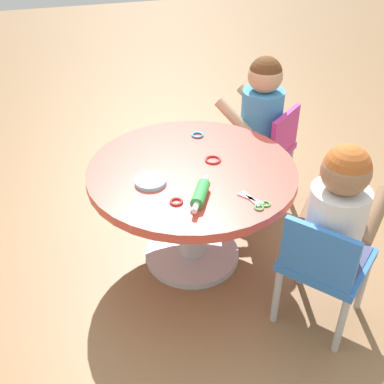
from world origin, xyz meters
name	(u,v)px	position (x,y,z in m)	size (l,w,h in m)	color
ground_plane	(192,256)	(0.00, 0.00, 0.00)	(10.00, 10.00, 0.00)	olive
craft_table	(192,191)	(0.00, 0.00, 0.37)	(0.88, 0.88, 0.49)	silver
child_chair_left	(324,263)	(-0.50, -0.37, 0.31)	(0.42, 0.42, 0.54)	#B7B7BC
seated_child_left	(338,210)	(-0.47, -0.40, 0.53)	(0.43, 0.44, 0.51)	#3F4772
child_chair_right	(265,149)	(0.37, -0.50, 0.31)	(0.42, 0.42, 0.54)	#B7B7BC
seated_child_right	(261,107)	(0.40, -0.48, 0.53)	(0.44, 0.43, 0.51)	#3F4772
rolling_pin	(200,194)	(-0.22, 0.03, 0.52)	(0.21, 0.13, 0.05)	green
craft_scissors	(257,203)	(-0.31, -0.16, 0.50)	(0.14, 0.10, 0.01)	silver
playdough_blob_0	(151,182)	(-0.07, 0.19, 0.50)	(0.13, 0.13, 0.02)	#8CCCF2
cookie_cutter_0	(197,135)	(0.26, -0.10, 0.50)	(0.06, 0.06, 0.01)	#3F99D8
cookie_cutter_1	(213,160)	(0.03, -0.10, 0.50)	(0.07, 0.07, 0.01)	red
cookie_cutter_2	(176,202)	(-0.22, 0.12, 0.50)	(0.05, 0.05, 0.01)	red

